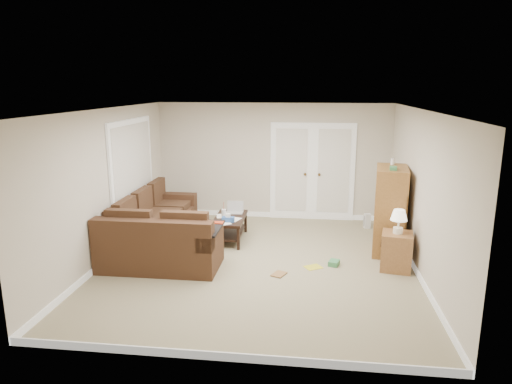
# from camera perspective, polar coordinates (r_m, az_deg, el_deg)

# --- Properties ---
(floor) EXTENTS (5.50, 5.50, 0.00)m
(floor) POSITION_cam_1_polar(r_m,az_deg,el_deg) (7.59, 0.25, -8.93)
(floor) COLOR gray
(floor) RESTS_ON ground
(ceiling) EXTENTS (5.00, 5.50, 0.02)m
(ceiling) POSITION_cam_1_polar(r_m,az_deg,el_deg) (7.04, 0.27, 10.27)
(ceiling) COLOR white
(ceiling) RESTS_ON wall_back
(wall_left) EXTENTS (0.02, 5.50, 2.50)m
(wall_left) POSITION_cam_1_polar(r_m,az_deg,el_deg) (7.90, -18.06, 0.78)
(wall_left) COLOR beige
(wall_left) RESTS_ON floor
(wall_right) EXTENTS (0.02, 5.50, 2.50)m
(wall_right) POSITION_cam_1_polar(r_m,az_deg,el_deg) (7.36, 19.98, -0.24)
(wall_right) COLOR beige
(wall_right) RESTS_ON floor
(wall_back) EXTENTS (5.00, 0.02, 2.50)m
(wall_back) POSITION_cam_1_polar(r_m,az_deg,el_deg) (9.90, 2.14, 3.84)
(wall_back) COLOR beige
(wall_back) RESTS_ON floor
(wall_front) EXTENTS (5.00, 0.02, 2.50)m
(wall_front) POSITION_cam_1_polar(r_m,az_deg,el_deg) (4.60, -3.79, -7.32)
(wall_front) COLOR beige
(wall_front) RESTS_ON floor
(baseboards) EXTENTS (5.00, 5.50, 0.10)m
(baseboards) POSITION_cam_1_polar(r_m,az_deg,el_deg) (7.57, 0.25, -8.58)
(baseboards) COLOR white
(baseboards) RESTS_ON floor
(french_doors) EXTENTS (1.80, 0.05, 2.13)m
(french_doors) POSITION_cam_1_polar(r_m,az_deg,el_deg) (9.87, 7.03, 2.45)
(french_doors) COLOR white
(french_doors) RESTS_ON floor
(window_left) EXTENTS (0.05, 1.92, 1.42)m
(window_left) POSITION_cam_1_polar(r_m,az_deg,el_deg) (8.73, -15.25, 4.11)
(window_left) COLOR white
(window_left) RESTS_ON wall_left
(sectional_sofa) EXTENTS (1.92, 2.88, 0.89)m
(sectional_sofa) POSITION_cam_1_polar(r_m,az_deg,el_deg) (8.18, -12.18, -4.98)
(sectional_sofa) COLOR #442A1A
(sectional_sofa) RESTS_ON floor
(coffee_table) EXTENTS (0.57, 1.11, 0.75)m
(coffee_table) POSITION_cam_1_polar(r_m,az_deg,el_deg) (8.64, -3.25, -4.42)
(coffee_table) COLOR black
(coffee_table) RESTS_ON floor
(tv_armoire) EXTENTS (0.64, 1.00, 1.61)m
(tv_armoire) POSITION_cam_1_polar(r_m,az_deg,el_deg) (8.23, 16.37, -2.13)
(tv_armoire) COLOR #93602D
(tv_armoire) RESTS_ON floor
(side_cabinet) EXTENTS (0.54, 0.54, 0.98)m
(side_cabinet) POSITION_cam_1_polar(r_m,az_deg,el_deg) (7.58, 17.17, -6.73)
(side_cabinet) COLOR #8F5F34
(side_cabinet) RESTS_ON floor
(space_heater) EXTENTS (0.14, 0.12, 0.30)m
(space_heater) POSITION_cam_1_polar(r_m,az_deg,el_deg) (9.62, 13.74, -3.54)
(space_heater) COLOR silver
(space_heater) RESTS_ON floor
(floor_magazine) EXTENTS (0.34, 0.32, 0.01)m
(floor_magazine) POSITION_cam_1_polar(r_m,az_deg,el_deg) (7.50, 7.16, -9.30)
(floor_magazine) COLOR gold
(floor_magazine) RESTS_ON floor
(floor_greenbox) EXTENTS (0.20, 0.24, 0.08)m
(floor_greenbox) POSITION_cam_1_polar(r_m,az_deg,el_deg) (7.62, 9.72, -8.73)
(floor_greenbox) COLOR #3B824C
(floor_greenbox) RESTS_ON floor
(floor_book) EXTENTS (0.26, 0.30, 0.02)m
(floor_book) POSITION_cam_1_polar(r_m,az_deg,el_deg) (7.22, 2.25, -10.08)
(floor_book) COLOR brown
(floor_book) RESTS_ON floor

